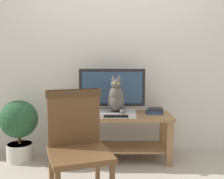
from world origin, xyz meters
name	(u,v)px	position (x,y,z in m)	size (l,w,h in m)	color
ground_plane	(117,176)	(0.00, 0.00, 0.00)	(12.00, 12.00, 0.00)	#ADA393
back_wall	(116,40)	(0.00, 0.90, 1.40)	(7.00, 0.12, 2.80)	silver
tv_stand	(112,128)	(-0.05, 0.47, 0.38)	(1.35, 0.49, 0.54)	olive
tv	(112,90)	(-0.05, 0.57, 0.80)	(0.77, 0.20, 0.51)	black
media_box	(116,114)	(-0.01, 0.36, 0.56)	(0.43, 0.30, 0.05)	#BCBCC1
cat	(116,98)	(-0.01, 0.34, 0.74)	(0.19, 0.30, 0.41)	#514C47
wooden_chair	(77,141)	(-0.32, -0.58, 0.54)	(0.55, 0.55, 0.93)	brown
book_stack	(155,111)	(0.44, 0.48, 0.57)	(0.20, 0.15, 0.07)	#33477A
potted_plant	(19,125)	(-1.12, 0.43, 0.41)	(0.43, 0.43, 0.70)	beige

